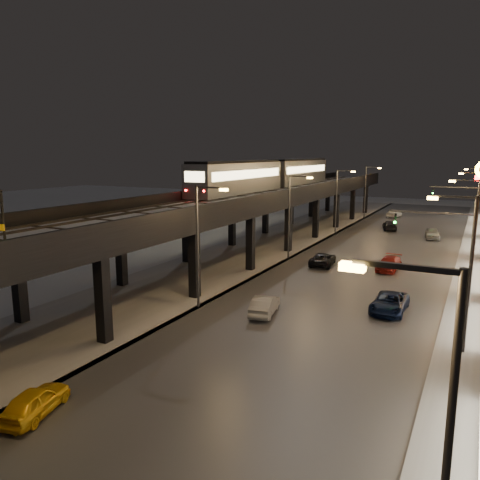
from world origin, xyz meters
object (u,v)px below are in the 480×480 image
at_px(rail_signal, 0,209).
at_px(car_taxi, 35,403).
at_px(car_onc_dark, 389,304).
at_px(car_mid_silver, 323,260).
at_px(subway_train, 272,174).
at_px(car_mid_dark, 390,226).
at_px(car_onc_red, 432,234).
at_px(car_onc_white, 389,264).
at_px(car_near_white, 265,306).
at_px(car_far_white, 394,214).

height_order(rail_signal, car_taxi, rail_signal).
height_order(rail_signal, car_onc_dark, rail_signal).
bearing_deg(car_mid_silver, subway_train, -55.81).
height_order(car_mid_dark, car_onc_red, car_onc_red).
bearing_deg(car_onc_white, car_near_white, -105.22).
relative_size(car_mid_silver, car_onc_dark, 0.95).
height_order(car_far_white, car_onc_dark, car_far_white).
bearing_deg(car_onc_dark, car_taxi, -117.70).
xyz_separation_m(rail_signal, car_near_white, (6.37, 15.08, -8.08)).
bearing_deg(car_onc_dark, car_mid_silver, 126.91).
distance_m(subway_train, car_taxi, 48.47).
xyz_separation_m(car_mid_silver, car_onc_red, (8.43, 21.14, 0.10)).
xyz_separation_m(car_onc_white, car_onc_red, (2.09, 20.21, 0.08)).
height_order(subway_train, car_mid_silver, subway_train).
distance_m(subway_train, car_onc_dark, 34.08).
bearing_deg(car_far_white, car_taxi, 98.29).
bearing_deg(car_mid_dark, car_onc_dark, 86.28).
xyz_separation_m(car_taxi, car_mid_silver, (2.67, 32.50, 0.01)).
relative_size(car_near_white, car_mid_silver, 0.89).
distance_m(subway_train, car_near_white, 34.04).
xyz_separation_m(subway_train, car_mid_silver, (11.95, -14.41, -7.88)).
height_order(car_mid_silver, car_onc_red, car_onc_red).
xyz_separation_m(rail_signal, car_mid_silver, (5.55, 31.23, -8.12)).
height_order(car_near_white, car_onc_red, car_onc_red).
relative_size(car_onc_dark, car_onc_red, 1.12).
bearing_deg(car_taxi, subway_train, -93.57).
distance_m(car_near_white, car_onc_dark, 8.95).
height_order(car_taxi, car_onc_dark, car_onc_dark).
bearing_deg(car_mid_silver, car_mid_dark, -99.95).
bearing_deg(car_taxi, car_onc_red, -116.44).
relative_size(car_far_white, car_onc_red, 1.00).
height_order(subway_train, car_far_white, subway_train).
height_order(car_mid_silver, car_onc_dark, car_onc_dark).
relative_size(car_near_white, car_mid_dark, 0.88).
relative_size(rail_signal, car_mid_dark, 0.65).
xyz_separation_m(subway_train, car_onc_white, (18.29, -13.48, -7.86)).
bearing_deg(car_far_white, subway_train, 75.77).
bearing_deg(subway_train, car_onc_red, 18.28).
relative_size(car_mid_dark, car_onc_dark, 0.96).
xyz_separation_m(rail_signal, car_taxi, (2.88, -1.27, -8.13)).
bearing_deg(subway_train, car_onc_white, -36.39).
bearing_deg(subway_train, car_mid_dark, 40.14).
bearing_deg(car_near_white, subway_train, -78.53).
bearing_deg(car_onc_white, car_far_white, 101.25).
relative_size(car_taxi, car_near_white, 0.90).
relative_size(car_taxi, car_far_white, 0.85).
distance_m(car_near_white, car_far_white, 57.04).
bearing_deg(subway_train, car_far_white, 65.15).
relative_size(car_onc_white, car_onc_red, 1.04).
xyz_separation_m(rail_signal, car_far_white, (5.86, 72.12, -8.02)).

